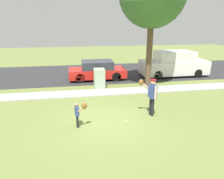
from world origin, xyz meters
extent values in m
plane|color=olive|center=(0.00, 3.50, 0.00)|extent=(48.00, 48.00, 0.00)
cube|color=#A3A39E|center=(0.00, 3.60, 0.03)|extent=(36.00, 1.20, 0.06)
cube|color=#2D2D30|center=(0.00, 8.60, 0.01)|extent=(36.00, 6.80, 0.02)
cylinder|color=black|center=(2.07, 0.14, 0.41)|extent=(0.13, 0.13, 0.83)
cylinder|color=black|center=(2.04, 0.31, 0.41)|extent=(0.13, 0.13, 0.83)
cube|color=#33478C|center=(2.06, 0.22, 1.12)|extent=(0.29, 0.43, 0.59)
sphere|color=beige|center=(2.06, 0.22, 1.54)|extent=(0.22, 0.22, 0.22)
cylinder|color=maroon|center=(2.06, 0.22, 1.63)|extent=(0.24, 0.24, 0.07)
cylinder|color=beige|center=(2.10, -0.02, 1.14)|extent=(0.10, 0.10, 0.55)
cylinder|color=beige|center=(1.77, 0.42, 1.33)|extent=(0.52, 0.18, 0.40)
ellipsoid|color=brown|center=(1.58, 0.39, 1.51)|extent=(0.24, 0.18, 0.26)
cylinder|color=black|center=(-1.21, -0.31, 0.26)|extent=(0.08, 0.08, 0.51)
cylinder|color=black|center=(-1.19, -0.41, 0.26)|extent=(0.08, 0.08, 0.51)
cube|color=#33478C|center=(-1.20, -0.36, 0.69)|extent=(0.18, 0.27, 0.36)
sphere|color=#A87A5B|center=(-1.20, -0.36, 0.96)|extent=(0.14, 0.14, 0.14)
cylinder|color=#A87A5B|center=(-1.23, -0.20, 0.71)|extent=(0.06, 0.06, 0.34)
cylinder|color=#A87A5B|center=(-1.03, -0.48, 0.83)|extent=(0.32, 0.11, 0.25)
ellipsoid|color=brown|center=(-0.91, -0.46, 0.94)|extent=(0.24, 0.18, 0.26)
sphere|color=white|center=(0.81, -0.28, 0.04)|extent=(0.07, 0.07, 0.07)
cube|color=#9EB293|center=(0.20, 4.59, 0.61)|extent=(0.67, 0.74, 1.22)
cylinder|color=brown|center=(3.34, 4.53, 2.17)|extent=(0.37, 0.37, 4.34)
cube|color=red|center=(0.27, 6.63, 0.50)|extent=(4.00, 1.75, 0.60)
cube|color=#2D333D|center=(0.27, 6.63, 1.07)|extent=(2.20, 1.61, 0.55)
cylinder|color=black|center=(-0.97, 5.86, 0.34)|extent=(0.64, 0.22, 0.64)
cylinder|color=black|center=(-0.97, 7.39, 0.34)|extent=(0.64, 0.22, 0.64)
cylinder|color=black|center=(1.51, 5.86, 0.34)|extent=(0.64, 0.22, 0.64)
cylinder|color=black|center=(1.51, 7.39, 0.34)|extent=(0.64, 0.22, 0.64)
cube|color=silver|center=(6.11, 6.71, 0.70)|extent=(5.00, 1.95, 1.00)
cube|color=silver|center=(6.11, 6.71, 1.55)|extent=(2.75, 1.79, 0.70)
cylinder|color=black|center=(4.56, 5.85, 0.34)|extent=(0.64, 0.22, 0.64)
cylinder|color=black|center=(4.56, 7.58, 0.34)|extent=(0.64, 0.22, 0.64)
cylinder|color=black|center=(7.66, 5.85, 0.34)|extent=(0.64, 0.22, 0.64)
cylinder|color=black|center=(7.66, 7.58, 0.34)|extent=(0.64, 0.22, 0.64)
camera|label=1|loc=(-1.05, -7.80, 4.00)|focal=33.03mm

